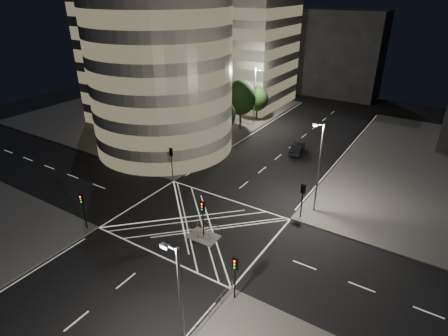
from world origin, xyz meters
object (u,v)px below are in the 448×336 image
Objects in this scene: traffic_signal_nr at (235,271)px; street_lamp_left_far at (255,95)px; street_lamp_right_far at (319,166)px; traffic_signal_fr at (303,195)px; central_island at (203,237)px; street_lamp_left_near at (191,125)px; traffic_signal_island at (203,212)px; traffic_signal_fl at (171,157)px; street_lamp_right_near at (181,312)px; traffic_signal_nl at (83,205)px; sedan at (297,148)px.

traffic_signal_nr is 0.40× the size of street_lamp_left_far.
traffic_signal_fr is at bearing -106.11° from street_lamp_right_far.
traffic_signal_fr is 13.60m from traffic_signal_nr.
central_island is 0.30× the size of street_lamp_left_near.
traffic_signal_fl is at bearing 142.46° from traffic_signal_island.
traffic_signal_fr is 20.97m from street_lamp_right_near.
street_lamp_right_near is at bearing -48.76° from traffic_signal_fl.
street_lamp_left_near is at bearing 91.94° from traffic_signal_nl.
sedan is (-7.73, 13.85, -4.81)m from street_lamp_right_far.
street_lamp_right_far is (7.44, 10.50, 5.47)m from central_island.
traffic_signal_fr reaches higher than sedan.
traffic_signal_fl reaches higher than sedan.
traffic_signal_fr is at bearing -15.92° from street_lamp_left_near.
street_lamp_right_near is at bearing -84.96° from traffic_signal_nr.
traffic_signal_fr is at bearing 37.69° from traffic_signal_nl.
sedan is (-7.73, 36.85, -4.81)m from street_lamp_right_near.
sedan is (11.14, 10.85, -4.81)m from street_lamp_left_near.
traffic_signal_fr is at bearing 90.00° from traffic_signal_nr.
traffic_signal_nl is 19.78m from street_lamp_right_near.
traffic_signal_nr is at bearing -63.64° from street_lamp_left_far.
traffic_signal_island is 14.78m from street_lamp_right_near.
traffic_signal_island is (0.00, 0.00, 2.84)m from central_island.
central_island is 13.91m from traffic_signal_fl.
street_lamp_left_far is at bearing 131.94° from street_lamp_right_far.
sedan is (-7.09, 16.05, -2.18)m from traffic_signal_fr.
traffic_signal_fl is 27.79m from street_lamp_right_near.
central_island is at bearing 120.75° from street_lamp_right_near.
traffic_signal_island is at bearing -37.54° from traffic_signal_fl.
street_lamp_left_near is at bearing 164.08° from traffic_signal_fr.
street_lamp_left_far is at bearing 90.00° from street_lamp_left_near.
street_lamp_left_near is at bearing 130.27° from central_island.
traffic_signal_island is 13.13m from street_lamp_right_far.
central_island is 2.84m from traffic_signal_island.
street_lamp_left_far is 28.23m from street_lamp_right_far.
traffic_signal_nl is 17.60m from traffic_signal_nr.
street_lamp_right_near reaches higher than sedan.
street_lamp_left_far is 1.00× the size of street_lamp_right_far.
traffic_signal_island is at bearing 120.75° from street_lamp_right_near.
traffic_signal_nr is at bearing 95.04° from street_lamp_right_near.
traffic_signal_nr is at bearing -90.00° from traffic_signal_fr.
sedan is (-0.29, 24.35, 0.65)m from central_island.
traffic_signal_island is at bearing 80.01° from sedan.
central_island is 0.75× the size of traffic_signal_island.
traffic_signal_nr is 26.32m from street_lamp_left_near.
street_lamp_right_far is (0.64, 2.20, 2.63)m from traffic_signal_fr.
traffic_signal_island is 24.45m from sedan.
central_island is at bearing 26.14° from traffic_signal_nl.
sedan is at bearing 119.16° from street_lamp_right_far.
traffic_signal_fl is 13.60m from traffic_signal_nl.
street_lamp_left_far is (0.00, 18.00, 0.00)m from street_lamp_left_near.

